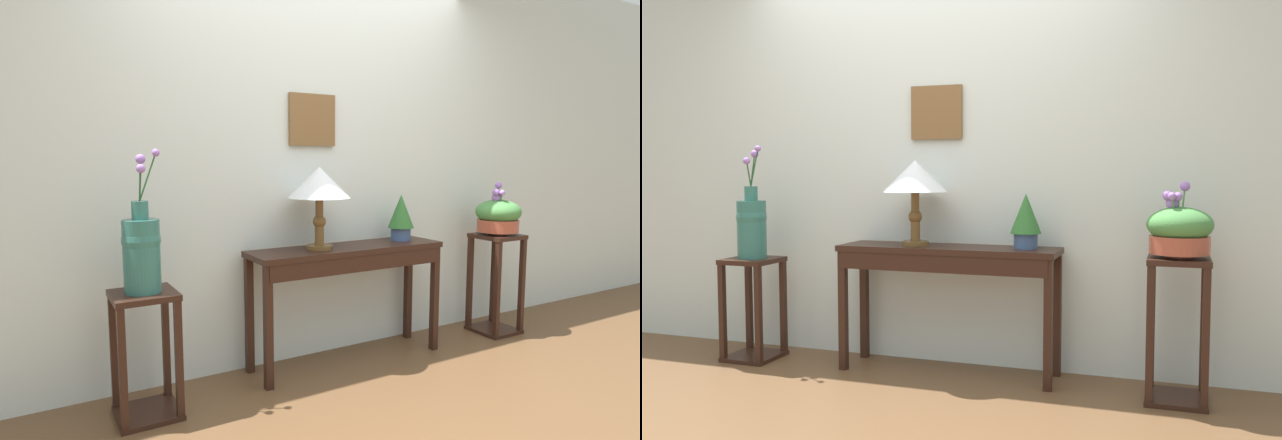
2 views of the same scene
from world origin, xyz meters
The scene contains 8 objects.
back_wall_with_art centered at (0.00, 1.31, 1.40)m, with size 9.00×0.13×2.80m.
console_table centered at (0.15, 1.02, 0.64)m, with size 1.31×0.34×0.76m.
table_lamp centered at (-0.06, 1.05, 1.15)m, with size 0.39×0.39×0.51m.
potted_plant_on_console centered at (0.60, 1.08, 0.93)m, with size 0.18×0.18×0.31m.
pedestal_stand_left centered at (-1.14, 0.94, 0.33)m, with size 0.31×0.31×0.65m.
flower_vase_tall_left centered at (-1.14, 0.94, 0.88)m, with size 0.19×0.19×0.71m.
pedestal_stand_right centered at (1.43, 0.96, 0.38)m, with size 0.31×0.31×0.75m.
planter_bowl_wide_right centered at (1.43, 0.96, 0.90)m, with size 0.33×0.33×0.39m.
Camera 1 is at (-1.63, -1.67, 1.30)m, focal length 28.84 mm.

